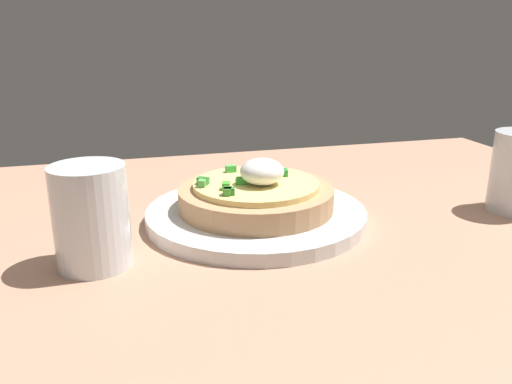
{
  "coord_description": "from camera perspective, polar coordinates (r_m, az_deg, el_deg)",
  "views": [
    {
      "loc": [
        13.42,
        52.76,
        25.11
      ],
      "look_at": [
        -1.86,
        -2.89,
        6.4
      ],
      "focal_mm": 36.87,
      "sensor_mm": 36.0,
      "label": 1
    }
  ],
  "objects": [
    {
      "name": "pizza",
      "position": [
        0.61,
        0.03,
        -0.24
      ],
      "size": [
        17.95,
        17.95,
        6.19
      ],
      "color": "tan",
      "rests_on": "plate"
    },
    {
      "name": "plate",
      "position": [
        0.62,
        0.0,
        -2.46
      ],
      "size": [
        25.57,
        25.57,
        1.55
      ],
      "primitive_type": "cylinder",
      "color": "silver",
      "rests_on": "dining_table"
    },
    {
      "name": "cup_near",
      "position": [
        0.52,
        -17.39,
        -3.09
      ],
      "size": [
        7.05,
        7.05,
        9.87
      ],
      "color": "silver",
      "rests_on": "dining_table"
    },
    {
      "name": "dining_table",
      "position": [
        0.59,
        -0.99,
        -5.55
      ],
      "size": [
        108.96,
        73.6,
        2.85
      ],
      "primitive_type": "cube",
      "color": "tan",
      "rests_on": "ground"
    }
  ]
}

